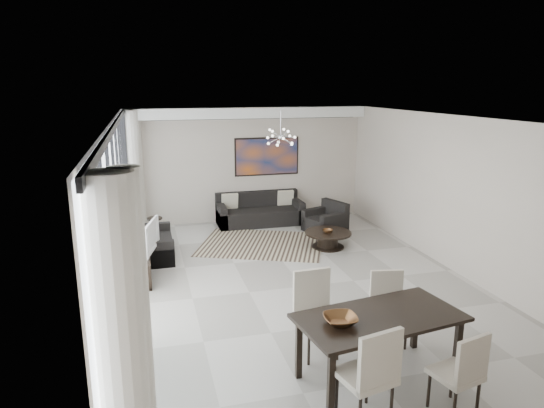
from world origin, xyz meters
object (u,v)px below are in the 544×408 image
object	(u,v)px
tv_console	(139,265)
dining_table	(380,322)
television	(146,237)
coffee_table	(328,239)
sofa_main	(260,213)

from	to	relation	value
tv_console	dining_table	world-z (taller)	dining_table
tv_console	dining_table	size ratio (longest dim) A/B	0.70
television	coffee_table	bearing A→B (deg)	-66.90
tv_console	dining_table	distance (m)	4.89
tv_console	coffee_table	bearing A→B (deg)	9.36
coffee_table	dining_table	bearing A→B (deg)	-104.36
coffee_table	dining_table	world-z (taller)	dining_table
sofa_main	television	world-z (taller)	television
sofa_main	dining_table	bearing A→B (deg)	-91.71
tv_console	television	size ratio (longest dim) A/B	1.49
tv_console	sofa_main	bearing A→B (deg)	44.01
coffee_table	television	world-z (taller)	television
dining_table	television	bearing A→B (deg)	122.51
dining_table	tv_console	bearing A→B (deg)	124.51
sofa_main	dining_table	distance (m)	6.89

